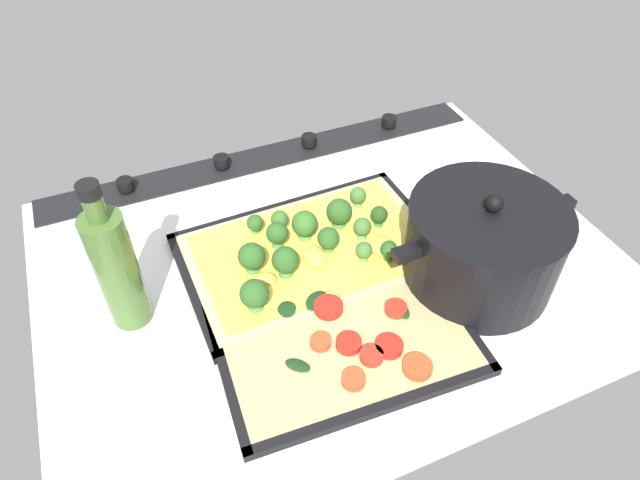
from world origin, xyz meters
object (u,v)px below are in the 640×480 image
at_px(baking_tray_back, 344,340).
at_px(oil_bottle, 116,268).
at_px(broccoli_pizza, 312,247).
at_px(cooking_pot, 482,245).
at_px(veggie_pizza_back, 347,337).
at_px(baking_tray_front, 313,255).

height_order(baking_tray_back, oil_bottle, oil_bottle).
distance_m(broccoli_pizza, cooking_pot, 0.24).
relative_size(broccoli_pizza, oil_bottle, 1.61).
distance_m(veggie_pizza_back, oil_bottle, 0.30).
relative_size(cooking_pot, oil_bottle, 1.25).
bearing_deg(broccoli_pizza, veggie_pizza_back, 83.43).
bearing_deg(broccoli_pizza, oil_bottle, 1.30).
bearing_deg(baking_tray_front, broccoli_pizza, 52.13).
distance_m(baking_tray_back, cooking_pot, 0.23).
xyz_separation_m(cooking_pot, oil_bottle, (0.47, -0.12, 0.03)).
bearing_deg(veggie_pizza_back, cooking_pot, -171.78).
height_order(veggie_pizza_back, cooking_pot, cooking_pot).
xyz_separation_m(baking_tray_front, baking_tray_back, (0.02, 0.16, 0.00)).
distance_m(broccoli_pizza, oil_bottle, 0.28).
xyz_separation_m(baking_tray_front, broccoli_pizza, (0.00, 0.00, 0.02)).
bearing_deg(cooking_pot, veggie_pizza_back, 8.22).
relative_size(baking_tray_back, veggie_pizza_back, 1.08).
bearing_deg(broccoli_pizza, cooking_pot, 147.23).
bearing_deg(broccoli_pizza, baking_tray_front, -127.87).
height_order(baking_tray_front, cooking_pot, cooking_pot).
distance_m(cooking_pot, oil_bottle, 0.48).
height_order(baking_tray_front, veggie_pizza_back, veggie_pizza_back).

